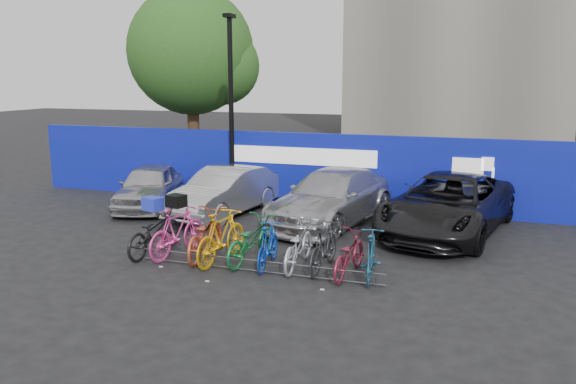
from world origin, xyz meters
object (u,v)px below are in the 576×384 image
at_px(bike_8, 349,254).
at_px(car_1, 225,191).
at_px(lamppost, 231,105).
at_px(car_3, 448,205).
at_px(bike_6, 298,245).
at_px(bike_1, 177,231).
at_px(bike_7, 324,247).
at_px(bike_5, 268,246).
at_px(bike_2, 205,234).
at_px(car_0, 150,186).
at_px(bike_9, 371,255).
at_px(bike_0, 154,232).
at_px(tree, 197,55).
at_px(bike_rack, 257,266).
at_px(bike_3, 221,237).
at_px(bike_4, 251,240).
at_px(car_2, 332,197).

bearing_deg(bike_8, car_1, -34.10).
height_order(lamppost, car_3, lamppost).
bearing_deg(bike_6, bike_1, 2.02).
bearing_deg(bike_7, bike_6, -0.07).
bearing_deg(bike_1, car_3, -135.55).
bearing_deg(bike_6, bike_8, 171.92).
xyz_separation_m(bike_5, bike_8, (1.82, 0.04, -0.03)).
relative_size(car_1, bike_2, 2.09).
distance_m(car_0, bike_5, 7.12).
bearing_deg(car_0, bike_5, -54.46).
height_order(bike_1, bike_8, bike_1).
relative_size(lamppost, bike_2, 2.90).
bearing_deg(bike_1, bike_9, -170.87).
bearing_deg(bike_0, bike_8, -176.07).
distance_m(tree, bike_8, 14.15).
relative_size(tree, bike_6, 4.04).
xyz_separation_m(tree, car_1, (3.91, -6.00, -4.34)).
relative_size(bike_rack, bike_8, 3.12).
bearing_deg(car_0, bike_8, -46.88).
bearing_deg(bike_9, car_0, -34.28).
xyz_separation_m(lamppost, bike_8, (5.12, -5.52, -2.80)).
bearing_deg(car_3, bike_9, -94.80).
bearing_deg(car_0, bike_3, -60.75).
bearing_deg(bike_4, bike_6, -170.89).
bearing_deg(car_2, bike_3, -95.99).
relative_size(tree, car_0, 1.90).
xyz_separation_m(bike_1, bike_5, (2.32, -0.10, -0.10)).
xyz_separation_m(bike_1, bike_4, (1.82, 0.12, -0.08)).
height_order(tree, lamppost, tree).
relative_size(car_3, bike_1, 2.87).
bearing_deg(bike_3, bike_2, -15.78).
bearing_deg(bike_3, bike_5, -172.46).
bearing_deg(bike_rack, car_3, 50.74).
bearing_deg(lamppost, bike_rack, -61.93).
bearing_deg(tree, bike_3, -60.68).
bearing_deg(bike_2, bike_3, 151.43).
bearing_deg(bike_3, bike_6, -165.76).
relative_size(lamppost, bike_1, 3.07).
bearing_deg(car_2, bike_6, -72.78).
bearing_deg(bike_0, car_0, -52.87).
bearing_deg(bike_6, bike_0, 2.14).
bearing_deg(car_1, car_0, -171.85).
xyz_separation_m(car_1, car_2, (3.38, 0.01, 0.04)).
distance_m(bike_0, bike_4, 2.44).
bearing_deg(bike_rack, bike_1, 166.44).
distance_m(tree, bike_rack, 13.55).
relative_size(bike_0, bike_6, 1.06).
height_order(car_1, car_2, car_2).
height_order(bike_0, bike_5, bike_0).
xyz_separation_m(car_3, bike_3, (-4.79, -4.16, -0.19)).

